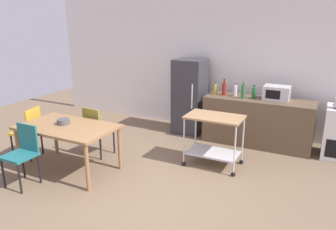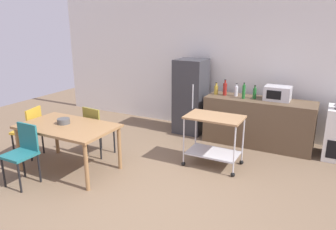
{
  "view_description": "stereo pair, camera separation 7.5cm",
  "coord_description": "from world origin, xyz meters",
  "px_view_note": "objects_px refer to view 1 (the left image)",
  "views": [
    {
      "loc": [
        1.99,
        -3.38,
        2.34
      ],
      "look_at": [
        -0.31,
        1.2,
        0.8
      ],
      "focal_mm": 34.36,
      "sensor_mm": 36.0,
      "label": 1
    },
    {
      "loc": [
        2.06,
        -3.35,
        2.34
      ],
      "look_at": [
        -0.31,
        1.2,
        0.8
      ],
      "focal_mm": 34.36,
      "sensor_mm": 36.0,
      "label": 2
    }
  ],
  "objects_px": {
    "dining_table": "(68,131)",
    "microwave": "(277,93)",
    "bottle_hot_sauce": "(254,93)",
    "refrigerator": "(190,96)",
    "bottle_soda": "(215,89)",
    "bottle_vinegar": "(235,91)",
    "chair_mustard": "(29,129)",
    "chair_olive": "(97,128)",
    "kitchen_cart": "(214,132)",
    "chair_teal": "(23,151)",
    "bottle_sesame_oil": "(243,91)",
    "fruit_bowl": "(63,122)",
    "bottle_wine": "(224,89)"
  },
  "relations": [
    {
      "from": "dining_table",
      "to": "microwave",
      "type": "height_order",
      "value": "microwave"
    },
    {
      "from": "dining_table",
      "to": "bottle_hot_sauce",
      "type": "relative_size",
      "value": 5.89
    },
    {
      "from": "refrigerator",
      "to": "bottle_hot_sauce",
      "type": "distance_m",
      "value": 1.36
    },
    {
      "from": "refrigerator",
      "to": "bottle_soda",
      "type": "height_order",
      "value": "refrigerator"
    },
    {
      "from": "microwave",
      "to": "bottle_vinegar",
      "type": "bearing_deg",
      "value": -177.71
    },
    {
      "from": "dining_table",
      "to": "chair_mustard",
      "type": "xyz_separation_m",
      "value": [
        -0.97,
        0.07,
        -0.15
      ]
    },
    {
      "from": "chair_olive",
      "to": "microwave",
      "type": "relative_size",
      "value": 1.93
    },
    {
      "from": "kitchen_cart",
      "to": "bottle_hot_sauce",
      "type": "xyz_separation_m",
      "value": [
        0.33,
        1.27,
        0.43
      ]
    },
    {
      "from": "chair_teal",
      "to": "chair_mustard",
      "type": "bearing_deg",
      "value": 135.07
    },
    {
      "from": "bottle_sesame_oil",
      "to": "kitchen_cart",
      "type": "bearing_deg",
      "value": -97.11
    },
    {
      "from": "chair_olive",
      "to": "fruit_bowl",
      "type": "relative_size",
      "value": 4.55
    },
    {
      "from": "bottle_wine",
      "to": "bottle_soda",
      "type": "bearing_deg",
      "value": 178.73
    },
    {
      "from": "kitchen_cart",
      "to": "microwave",
      "type": "distance_m",
      "value": 1.59
    },
    {
      "from": "kitchen_cart",
      "to": "bottle_soda",
      "type": "xyz_separation_m",
      "value": [
        -0.43,
        1.28,
        0.42
      ]
    },
    {
      "from": "bottle_soda",
      "to": "refrigerator",
      "type": "bearing_deg",
      "value": 171.82
    },
    {
      "from": "dining_table",
      "to": "bottle_wine",
      "type": "relative_size",
      "value": 4.79
    },
    {
      "from": "refrigerator",
      "to": "bottle_hot_sauce",
      "type": "relative_size",
      "value": 6.09
    },
    {
      "from": "chair_mustard",
      "to": "bottle_wine",
      "type": "bearing_deg",
      "value": 118.55
    },
    {
      "from": "chair_olive",
      "to": "chair_mustard",
      "type": "bearing_deg",
      "value": 36.91
    },
    {
      "from": "bottle_soda",
      "to": "fruit_bowl",
      "type": "height_order",
      "value": "bottle_soda"
    },
    {
      "from": "chair_mustard",
      "to": "fruit_bowl",
      "type": "height_order",
      "value": "chair_mustard"
    },
    {
      "from": "dining_table",
      "to": "bottle_soda",
      "type": "bearing_deg",
      "value": 58.02
    },
    {
      "from": "chair_mustard",
      "to": "chair_teal",
      "type": "bearing_deg",
      "value": 31.55
    },
    {
      "from": "chair_olive",
      "to": "bottle_vinegar",
      "type": "xyz_separation_m",
      "value": [
        1.92,
        1.86,
        0.48
      ]
    },
    {
      "from": "chair_mustard",
      "to": "bottle_hot_sauce",
      "type": "bearing_deg",
      "value": 113.03
    },
    {
      "from": "dining_table",
      "to": "kitchen_cart",
      "type": "height_order",
      "value": "kitchen_cart"
    },
    {
      "from": "fruit_bowl",
      "to": "bottle_hot_sauce",
      "type": "bearing_deg",
      "value": 45.27
    },
    {
      "from": "bottle_sesame_oil",
      "to": "fruit_bowl",
      "type": "relative_size",
      "value": 1.54
    },
    {
      "from": "chair_mustard",
      "to": "microwave",
      "type": "distance_m",
      "value": 4.46
    },
    {
      "from": "chair_olive",
      "to": "bottle_sesame_oil",
      "type": "height_order",
      "value": "bottle_sesame_oil"
    },
    {
      "from": "chair_mustard",
      "to": "microwave",
      "type": "xyz_separation_m",
      "value": [
        3.68,
        2.47,
        0.51
      ]
    },
    {
      "from": "dining_table",
      "to": "kitchen_cart",
      "type": "distance_m",
      "value": 2.32
    },
    {
      "from": "bottle_wine",
      "to": "dining_table",
      "type": "bearing_deg",
      "value": -124.9
    },
    {
      "from": "chair_mustard",
      "to": "refrigerator",
      "type": "relative_size",
      "value": 0.57
    },
    {
      "from": "kitchen_cart",
      "to": "fruit_bowl",
      "type": "relative_size",
      "value": 4.65
    },
    {
      "from": "chair_mustard",
      "to": "bottle_sesame_oil",
      "type": "xyz_separation_m",
      "value": [
        3.1,
        2.31,
        0.51
      ]
    },
    {
      "from": "chair_mustard",
      "to": "bottle_hot_sauce",
      "type": "xyz_separation_m",
      "value": [
        3.28,
        2.4,
        0.49
      ]
    },
    {
      "from": "chair_mustard",
      "to": "kitchen_cart",
      "type": "bearing_deg",
      "value": 97.82
    },
    {
      "from": "bottle_wine",
      "to": "fruit_bowl",
      "type": "xyz_separation_m",
      "value": [
        -1.84,
        -2.45,
        -0.24
      ]
    },
    {
      "from": "chair_teal",
      "to": "dining_table",
      "type": "bearing_deg",
      "value": 67.76
    },
    {
      "from": "dining_table",
      "to": "refrigerator",
      "type": "distance_m",
      "value": 2.75
    },
    {
      "from": "bottle_sesame_oil",
      "to": "bottle_vinegar",
      "type": "bearing_deg",
      "value": 143.78
    },
    {
      "from": "bottle_soda",
      "to": "bottle_wine",
      "type": "height_order",
      "value": "bottle_wine"
    },
    {
      "from": "chair_mustard",
      "to": "microwave",
      "type": "relative_size",
      "value": 1.93
    },
    {
      "from": "bottle_sesame_oil",
      "to": "bottle_hot_sauce",
      "type": "distance_m",
      "value": 0.21
    },
    {
      "from": "dining_table",
      "to": "fruit_bowl",
      "type": "height_order",
      "value": "fruit_bowl"
    },
    {
      "from": "refrigerator",
      "to": "bottle_wine",
      "type": "relative_size",
      "value": 4.94
    },
    {
      "from": "bottle_hot_sauce",
      "to": "fruit_bowl",
      "type": "xyz_separation_m",
      "value": [
        -2.42,
        -2.44,
        -0.21
      ]
    },
    {
      "from": "microwave",
      "to": "bottle_hot_sauce",
      "type": "bearing_deg",
      "value": -170.38
    },
    {
      "from": "bottle_soda",
      "to": "microwave",
      "type": "relative_size",
      "value": 0.52
    }
  ]
}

